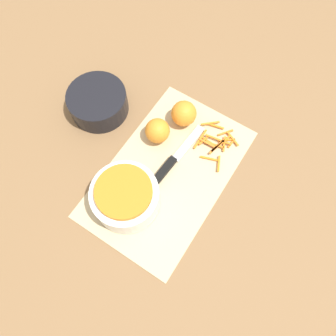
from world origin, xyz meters
The scene contains 8 objects.
ground_plane centered at (0.00, 0.00, 0.00)m, with size 4.00×4.00×0.00m, color olive.
cutting_board centered at (0.00, 0.00, 0.00)m, with size 0.47×0.29×0.01m.
bowl_speckled centered at (-0.12, 0.04, 0.05)m, with size 0.17×0.17×0.09m.
bowl_dark centered at (0.06, 0.27, 0.03)m, with size 0.17×0.17×0.07m.
knife centered at (0.01, 0.01, 0.01)m, with size 0.23×0.04×0.02m.
orange_left centered at (0.07, 0.08, 0.04)m, with size 0.07×0.07×0.07m.
orange_right centered at (0.16, 0.05, 0.04)m, with size 0.07×0.07×0.07m.
peel_pile centered at (0.15, -0.06, 0.01)m, with size 0.14×0.12×0.01m.
Camera 1 is at (-0.27, -0.18, 0.81)m, focal length 35.00 mm.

